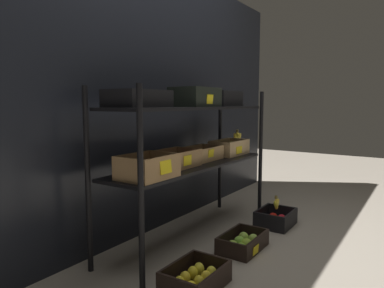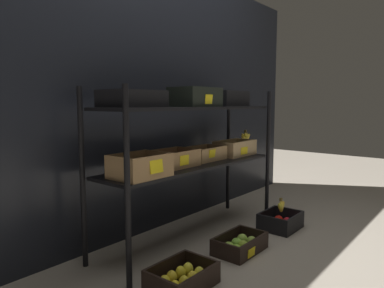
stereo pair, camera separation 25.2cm
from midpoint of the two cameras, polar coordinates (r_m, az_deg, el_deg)
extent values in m
plane|color=gray|center=(2.68, -2.78, -14.80)|extent=(10.00, 10.00, 0.00)
cube|color=black|center=(2.76, -9.67, 7.38)|extent=(3.94, 0.12, 2.04)
cylinder|color=black|center=(1.84, -12.18, -7.39)|extent=(0.03, 0.03, 1.08)
cylinder|color=black|center=(3.09, 8.73, -1.67)|extent=(0.03, 0.03, 1.08)
cylinder|color=black|center=(2.14, -19.74, -5.65)|extent=(0.03, 0.03, 1.08)
cylinder|color=black|center=(3.28, 2.34, -1.13)|extent=(0.03, 0.03, 1.08)
cube|color=black|center=(2.54, -2.84, -3.44)|extent=(1.50, 0.37, 0.02)
cube|color=black|center=(2.50, -2.90, 5.80)|extent=(1.50, 0.37, 0.02)
cube|color=#A87F51|center=(2.09, -10.63, -5.30)|extent=(0.32, 0.25, 0.01)
cube|color=#A87F51|center=(2.00, -8.31, -3.78)|extent=(0.32, 0.02, 0.13)
cube|color=#A87F51|center=(2.15, -12.85, -3.12)|extent=(0.32, 0.02, 0.13)
cube|color=#A87F51|center=(1.97, -13.78, -4.05)|extent=(0.02, 0.21, 0.13)
cube|color=#A87F51|center=(2.18, -7.86, -2.88)|extent=(0.02, 0.21, 0.13)
ellipsoid|color=brown|center=(1.99, -11.67, -4.75)|extent=(0.05, 0.05, 0.07)
ellipsoid|color=brown|center=(2.03, -10.49, -4.49)|extent=(0.05, 0.05, 0.07)
ellipsoid|color=brown|center=(2.08, -9.30, -4.21)|extent=(0.05, 0.05, 0.07)
ellipsoid|color=brown|center=(2.11, -8.08, -3.99)|extent=(0.05, 0.05, 0.07)
ellipsoid|color=brown|center=(2.05, -13.19, -4.44)|extent=(0.05, 0.05, 0.07)
ellipsoid|color=brown|center=(2.09, -12.06, -4.21)|extent=(0.05, 0.05, 0.07)
ellipsoid|color=brown|center=(2.13, -10.75, -3.98)|extent=(0.05, 0.05, 0.07)
ellipsoid|color=brown|center=(2.17, -9.71, -3.75)|extent=(0.05, 0.05, 0.07)
cube|color=yellow|center=(2.00, -7.87, -3.67)|extent=(0.10, 0.01, 0.08)
cube|color=#A87F51|center=(2.40, -6.04, -3.67)|extent=(0.37, 0.23, 0.01)
cube|color=#A87F51|center=(2.32, -4.07, -2.53)|extent=(0.37, 0.02, 0.10)
cube|color=#A87F51|center=(2.46, -7.93, -2.08)|extent=(0.37, 0.02, 0.10)
cube|color=#A87F51|center=(2.26, -8.97, -2.87)|extent=(0.02, 0.19, 0.10)
cube|color=#A87F51|center=(2.53, -3.46, -1.79)|extent=(0.02, 0.19, 0.10)
sphere|color=red|center=(2.31, -6.99, -3.03)|extent=(0.07, 0.07, 0.07)
sphere|color=red|center=(2.37, -5.50, -2.76)|extent=(0.07, 0.07, 0.07)
sphere|color=red|center=(2.44, -4.03, -2.46)|extent=(0.07, 0.07, 0.07)
sphere|color=red|center=(2.35, -8.08, -2.89)|extent=(0.07, 0.07, 0.07)
sphere|color=red|center=(2.41, -6.54, -2.61)|extent=(0.07, 0.07, 0.07)
sphere|color=red|center=(2.48, -5.23, -2.32)|extent=(0.07, 0.07, 0.07)
cube|color=yellow|center=(2.32, -3.82, -2.67)|extent=(0.09, 0.01, 0.07)
cube|color=tan|center=(2.70, -1.03, -2.47)|extent=(0.32, 0.20, 0.01)
cube|color=tan|center=(2.64, 0.65, -1.54)|extent=(0.32, 0.02, 0.09)
cube|color=tan|center=(2.75, -2.65, -1.23)|extent=(0.32, 0.02, 0.09)
cube|color=tan|center=(2.57, -2.97, -1.77)|extent=(0.02, 0.17, 0.09)
cube|color=tan|center=(2.82, 0.74, -1.02)|extent=(0.02, 0.17, 0.09)
sphere|color=#5C1853|center=(2.60, -1.59, -2.15)|extent=(0.05, 0.05, 0.05)
sphere|color=#5C2547|center=(2.66, -0.83, -1.97)|extent=(0.05, 0.05, 0.05)
sphere|color=#55214B|center=(2.70, -0.19, -1.82)|extent=(0.05, 0.05, 0.05)
sphere|color=#5D2C4B|center=(2.75, 0.62, -1.67)|extent=(0.05, 0.05, 0.05)
sphere|color=#591A4F|center=(2.65, -2.69, -2.01)|extent=(0.05, 0.05, 0.05)
sphere|color=#651D5B|center=(2.69, -1.89, -1.87)|extent=(0.05, 0.05, 0.05)
sphere|color=#662348|center=(2.74, -1.25, -1.71)|extent=(0.05, 0.05, 0.05)
sphere|color=#6C2D4A|center=(2.79, -0.48, -1.56)|extent=(0.05, 0.05, 0.05)
cube|color=yellow|center=(2.60, 0.34, -1.55)|extent=(0.07, 0.01, 0.06)
cube|color=tan|center=(2.98, 3.63, -1.62)|extent=(0.36, 0.21, 0.01)
cube|color=tan|center=(2.93, 5.25, -0.57)|extent=(0.36, 0.02, 0.11)
cube|color=tan|center=(3.02, 2.08, -0.32)|extent=(0.36, 0.02, 0.11)
cube|color=tan|center=(2.83, 1.86, -0.80)|extent=(0.02, 0.17, 0.11)
cube|color=tan|center=(3.13, 5.25, -0.11)|extent=(0.02, 0.17, 0.11)
ellipsoid|color=#BDBE4E|center=(2.89, 3.29, -0.85)|extent=(0.07, 0.07, 0.09)
ellipsoid|color=#ADB34E|center=(2.97, 4.04, -0.66)|extent=(0.07, 0.07, 0.09)
ellipsoid|color=tan|center=(3.05, 4.94, -0.48)|extent=(0.07, 0.07, 0.09)
ellipsoid|color=tan|center=(2.91, 2.23, -0.78)|extent=(0.07, 0.07, 0.09)
ellipsoid|color=#ACBF4D|center=(2.99, 3.16, -0.59)|extent=(0.07, 0.07, 0.09)
ellipsoid|color=#B4B754|center=(3.06, 4.06, -0.43)|extent=(0.07, 0.07, 0.09)
cube|color=yellow|center=(2.90, 5.17, -0.99)|extent=(0.10, 0.01, 0.06)
cube|color=black|center=(2.16, -12.05, 5.96)|extent=(0.37, 0.26, 0.01)
cube|color=black|center=(2.07, -9.75, 7.42)|extent=(0.37, 0.02, 0.09)
cube|color=black|center=(2.24, -14.24, 7.24)|extent=(0.37, 0.02, 0.09)
cube|color=black|center=(2.04, -15.66, 7.29)|extent=(0.02, 0.22, 0.09)
cube|color=black|center=(2.28, -8.89, 7.35)|extent=(0.02, 0.22, 0.09)
sphere|color=gold|center=(2.07, -13.07, 7.08)|extent=(0.07, 0.07, 0.07)
sphere|color=#D1B958|center=(2.12, -11.43, 7.10)|extent=(0.07, 0.07, 0.07)
sphere|color=gold|center=(2.19, -9.84, 7.12)|extent=(0.07, 0.07, 0.07)
sphere|color=#DCB150|center=(2.12, -14.63, 7.02)|extent=(0.07, 0.07, 0.07)
sphere|color=#D6B257|center=(2.18, -12.64, 7.06)|extent=(0.07, 0.07, 0.07)
sphere|color=#E0B04E|center=(2.24, -11.02, 7.08)|extent=(0.07, 0.07, 0.07)
cube|color=black|center=(2.49, -2.38, 6.17)|extent=(0.34, 0.24, 0.01)
cube|color=black|center=(2.43, -0.27, 7.74)|extent=(0.34, 0.02, 0.12)
cube|color=black|center=(2.56, -4.40, 7.67)|extent=(0.34, 0.02, 0.12)
cube|color=black|center=(2.36, -4.74, 7.75)|extent=(0.02, 0.20, 0.12)
cube|color=black|center=(2.63, -0.27, 7.66)|extent=(0.02, 0.20, 0.12)
sphere|color=orange|center=(2.41, -2.86, 7.01)|extent=(0.06, 0.06, 0.06)
sphere|color=orange|center=(2.47, -1.60, 7.00)|extent=(0.06, 0.06, 0.06)
sphere|color=orange|center=(2.54, -0.52, 6.99)|extent=(0.06, 0.06, 0.06)
sphere|color=orange|center=(2.45, -4.14, 6.99)|extent=(0.06, 0.06, 0.06)
sphere|color=orange|center=(2.51, -3.12, 6.99)|extent=(0.06, 0.06, 0.06)
sphere|color=orange|center=(2.58, -1.91, 6.98)|extent=(0.06, 0.06, 0.06)
cube|color=yellow|center=(2.42, -0.08, 7.22)|extent=(0.08, 0.01, 0.06)
cube|color=black|center=(2.94, 2.08, 6.23)|extent=(0.34, 0.25, 0.01)
cube|color=black|center=(2.88, 4.12, 7.44)|extent=(0.34, 0.02, 0.11)
cube|color=black|center=(3.01, 0.13, 7.42)|extent=(0.34, 0.02, 0.11)
cube|color=black|center=(2.80, 0.31, 7.48)|extent=(0.02, 0.22, 0.11)
cube|color=black|center=(3.08, 3.70, 7.39)|extent=(0.02, 0.22, 0.11)
sphere|color=orange|center=(2.85, 1.83, 7.09)|extent=(0.07, 0.07, 0.07)
sphere|color=orange|center=(2.92, 2.84, 7.07)|extent=(0.07, 0.07, 0.07)
sphere|color=orange|center=(2.99, 3.51, 7.05)|extent=(0.07, 0.07, 0.07)
sphere|color=orange|center=(2.90, 0.65, 7.08)|extent=(0.07, 0.07, 0.07)
sphere|color=orange|center=(2.96, 1.40, 7.07)|extent=(0.07, 0.07, 0.07)
sphere|color=orange|center=(3.02, 2.34, 7.06)|extent=(0.07, 0.07, 0.07)
cylinder|color=brown|center=(3.21, 5.10, 2.11)|extent=(0.02, 0.02, 0.02)
ellipsoid|color=yellow|center=(3.19, 4.87, 1.00)|extent=(0.10, 0.03, 0.08)
ellipsoid|color=yellow|center=(3.21, 4.83, 1.03)|extent=(0.07, 0.03, 0.10)
ellipsoid|color=yellow|center=(3.21, 5.15, 1.03)|extent=(0.05, 0.03, 0.10)
ellipsoid|color=yellow|center=(3.23, 4.99, 1.06)|extent=(0.05, 0.03, 0.10)
ellipsoid|color=yellow|center=(3.24, 5.16, 1.07)|extent=(0.08, 0.03, 0.10)
ellipsoid|color=yellow|center=(3.24, 5.44, 1.07)|extent=(0.09, 0.03, 0.09)
cube|color=black|center=(2.03, -3.26, -21.98)|extent=(0.35, 0.26, 0.01)
cube|color=black|center=(1.94, -0.21, -21.43)|extent=(0.35, 0.02, 0.11)
cube|color=black|center=(2.07, -6.11, -19.57)|extent=(0.35, 0.02, 0.11)
cube|color=black|center=(2.13, -0.42, -18.83)|extent=(0.02, 0.23, 0.11)
ellipsoid|color=yellow|center=(1.92, -4.22, -22.28)|extent=(0.06, 0.06, 0.08)
ellipsoid|color=yellow|center=(1.97, -2.81, -21.55)|extent=(0.06, 0.06, 0.08)
ellipsoid|color=yellow|center=(2.01, -1.56, -20.85)|extent=(0.06, 0.06, 0.08)
ellipsoid|color=yellow|center=(2.06, -0.57, -20.17)|extent=(0.06, 0.06, 0.08)
ellipsoid|color=yellow|center=(1.97, -6.00, -21.54)|extent=(0.06, 0.06, 0.08)
ellipsoid|color=yellow|center=(2.01, -4.97, -20.85)|extent=(0.06, 0.06, 0.08)
ellipsoid|color=yellow|center=(2.06, -3.63, -20.17)|extent=(0.06, 0.06, 0.08)
ellipsoid|color=yellow|center=(2.10, -2.50, -19.61)|extent=(0.06, 0.06, 0.08)
cube|color=black|center=(2.48, 5.19, -16.48)|extent=(0.36, 0.23, 0.01)
cube|color=black|center=(2.42, 7.51, -15.76)|extent=(0.36, 0.02, 0.10)
cube|color=black|center=(2.51, 2.99, -14.83)|extent=(0.36, 0.02, 0.10)
cube|color=black|center=(2.32, 3.06, -16.67)|extent=(0.02, 0.20, 0.10)
cube|color=black|center=(2.61, 7.09, -14.06)|extent=(0.02, 0.20, 0.10)
sphere|color=#88BD33|center=(2.38, 4.77, -16.43)|extent=(0.07, 0.07, 0.07)
sphere|color=#96B832|center=(2.45, 5.83, -15.73)|extent=(0.07, 0.07, 0.07)
sphere|color=#92B442|center=(2.53, 6.97, -15.05)|extent=(0.07, 0.07, 0.07)
sphere|color=#92BF3F|center=(2.41, 3.50, -16.11)|extent=(0.07, 0.07, 0.07)
sphere|color=#85C53D|center=(2.48, 4.68, -15.43)|extent=(0.07, 0.07, 0.07)
sphere|color=#97C143|center=(2.56, 5.45, -14.77)|extent=(0.07, 0.07, 0.07)
cube|color=yellow|center=(2.38, 7.18, -16.65)|extent=(0.08, 0.01, 0.06)
cube|color=black|center=(2.96, 10.91, -12.69)|extent=(0.31, 0.26, 0.01)
cube|color=black|center=(2.90, 13.18, -11.83)|extent=(0.31, 0.02, 0.12)
cube|color=black|center=(2.99, 8.76, -11.17)|extent=(0.31, 0.02, 0.12)
cube|color=black|center=(2.81, 9.72, -12.34)|extent=(0.02, 0.23, 0.12)
cube|color=black|center=(3.07, 12.03, -10.73)|extent=(0.02, 0.23, 0.12)
sphere|color=red|center=(2.88, 11.25, -12.35)|extent=(0.07, 0.07, 0.07)
sphere|color=red|center=(2.98, 11.90, -11.75)|extent=(0.07, 0.07, 0.07)
sphere|color=red|center=(2.91, 9.85, -12.12)|extent=(0.07, 0.07, 0.07)
sphere|color=red|center=(3.00, 10.60, -11.56)|extent=(0.07, 0.07, 0.07)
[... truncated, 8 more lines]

